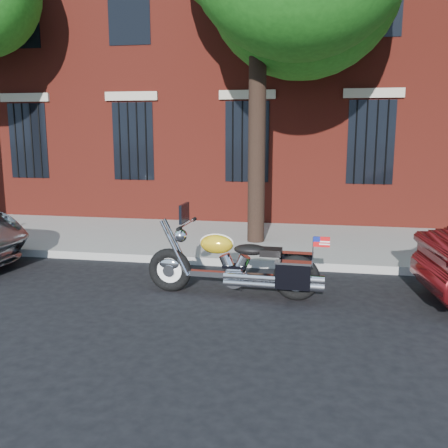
# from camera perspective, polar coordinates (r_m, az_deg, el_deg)

# --- Properties ---
(ground) EXTENTS (120.00, 120.00, 0.00)m
(ground) POSITION_cam_1_polar(r_m,az_deg,el_deg) (8.08, -2.40, -7.28)
(ground) COLOR black
(ground) RESTS_ON ground
(curb) EXTENTS (40.00, 0.16, 0.15)m
(curb) POSITION_cam_1_polar(r_m,az_deg,el_deg) (9.36, -0.53, -4.28)
(curb) COLOR gray
(curb) RESTS_ON ground
(sidewalk) EXTENTS (40.00, 3.60, 0.15)m
(sidewalk) POSITION_cam_1_polar(r_m,az_deg,el_deg) (11.15, 1.30, -1.83)
(sidewalk) COLOR gray
(sidewalk) RESTS_ON ground
(building) EXTENTS (26.00, 10.08, 12.00)m
(building) POSITION_cam_1_polar(r_m,az_deg,el_deg) (17.98, 5.09, 21.90)
(building) COLOR maroon
(building) RESTS_ON ground
(motorcycle) EXTENTS (2.76, 0.82, 1.40)m
(motorcycle) POSITION_cam_1_polar(r_m,az_deg,el_deg) (7.52, 1.89, -4.89)
(motorcycle) COLOR black
(motorcycle) RESTS_ON ground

